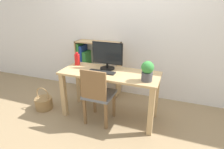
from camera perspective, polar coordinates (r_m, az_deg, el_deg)
name	(u,v)px	position (r m, az deg, el deg)	size (l,w,h in m)	color
ground_plane	(110,115)	(3.01, -0.68, -12.28)	(10.00, 10.00, 0.00)	#997F5B
wall_back	(128,24)	(3.35, 4.80, 15.06)	(8.00, 0.05, 2.60)	white
desk	(110,81)	(2.73, -0.73, -2.15)	(1.42, 0.57, 0.72)	tan
monitor	(107,55)	(2.75, -1.44, 5.98)	(0.47, 0.22, 0.40)	black
keyboard	(102,72)	(2.66, -3.14, 0.78)	(0.39, 0.11, 0.02)	black
vase	(77,59)	(3.01, -10.56, 4.61)	(0.08, 0.08, 0.21)	red
potted_plant	(147,71)	(2.38, 10.72, 1.15)	(0.16, 0.16, 0.26)	#4C4C51
chair	(98,94)	(2.62, -4.41, -5.91)	(0.40, 0.40, 0.85)	slate
bookshelf	(91,68)	(3.61, -6.54, 2.02)	(0.83, 0.28, 0.99)	tan
basket	(44,103)	(3.32, -20.05, -8.08)	(0.28, 0.28, 0.38)	#997547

